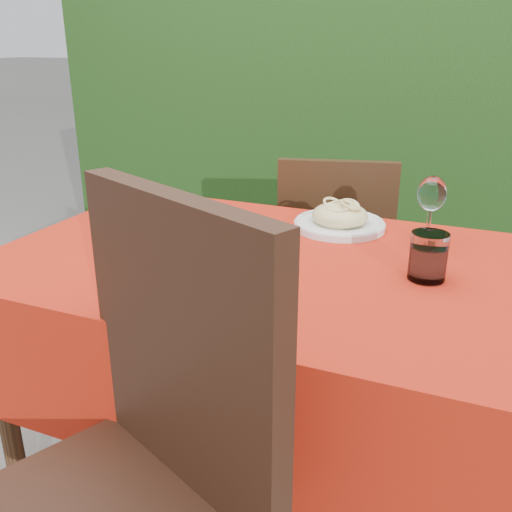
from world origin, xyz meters
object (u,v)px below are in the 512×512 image
at_px(water_glass, 428,259).
at_px(fork, 151,238).
at_px(chair_near, 129,471).
at_px(pizza_plate, 213,257).
at_px(pasta_plate, 340,219).
at_px(chair_far, 334,257).
at_px(wine_glass, 432,197).

bearing_deg(water_glass, fork, -179.41).
relative_size(chair_near, pizza_plate, 2.52).
relative_size(chair_near, water_glass, 9.62).
bearing_deg(pizza_plate, water_glass, 16.23).
bearing_deg(pasta_plate, fork, -147.02).
relative_size(chair_far, water_glass, 8.15).
height_order(chair_near, pasta_plate, chair_near).
bearing_deg(wine_glass, pizza_plate, -138.81).
distance_m(chair_far, water_glass, 0.83).
distance_m(chair_near, pasta_plate, 0.91).
relative_size(chair_near, pasta_plate, 4.08).
distance_m(water_glass, fork, 0.71).
distance_m(water_glass, wine_glass, 0.25).
relative_size(pasta_plate, water_glass, 2.36).
height_order(pasta_plate, wine_glass, wine_glass).
height_order(water_glass, wine_glass, wine_glass).
relative_size(chair_far, pizza_plate, 2.14).
xyz_separation_m(chair_near, chair_far, (-0.02, 1.29, -0.09)).
bearing_deg(chair_near, fork, 142.81).
relative_size(pizza_plate, water_glass, 3.81).
relative_size(chair_near, fork, 5.47).
bearing_deg(wine_glass, water_glass, -82.85).
bearing_deg(pasta_plate, water_glass, -45.28).
relative_size(pasta_plate, fork, 1.34).
distance_m(chair_near, pizza_plate, 0.52).
xyz_separation_m(wine_glass, fork, (-0.68, -0.25, -0.12)).
bearing_deg(chair_near, pasta_plate, 107.52).
bearing_deg(wine_glass, chair_far, 129.34).
xyz_separation_m(chair_near, fork, (-0.34, 0.61, 0.16)).
bearing_deg(pasta_plate, wine_glass, -8.03).
bearing_deg(fork, wine_glass, -16.74).
distance_m(chair_far, pizza_plate, 0.86).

